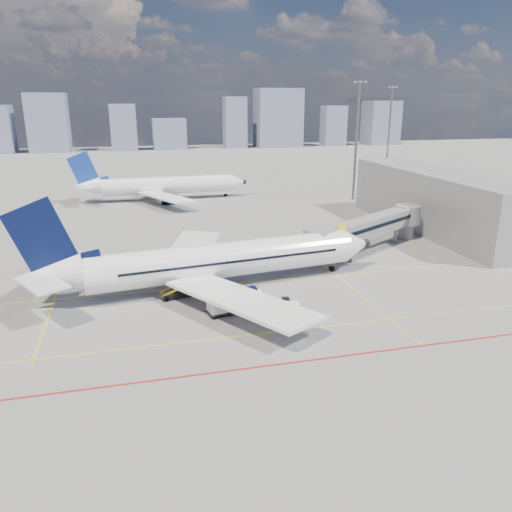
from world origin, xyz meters
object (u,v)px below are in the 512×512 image
(belt_loader, at_px, (178,292))
(ramp_worker, at_px, (280,310))
(cargo_dolly, at_px, (226,303))
(second_aircraft, at_px, (161,186))
(baggage_tug, at_px, (288,305))
(main_aircraft, at_px, (210,262))

(belt_loader, relative_size, ramp_worker, 3.41)
(cargo_dolly, distance_m, ramp_worker, 5.67)
(second_aircraft, distance_m, baggage_tug, 66.93)
(second_aircraft, relative_size, cargo_dolly, 9.04)
(ramp_worker, bearing_deg, cargo_dolly, 84.50)
(second_aircraft, xyz_separation_m, baggage_tug, (8.64, -66.32, -2.52))
(baggage_tug, xyz_separation_m, belt_loader, (-10.92, 6.81, -0.13))
(main_aircraft, bearing_deg, belt_loader, -161.48)
(main_aircraft, xyz_separation_m, baggage_tug, (6.78, -8.82, -2.52))
(second_aircraft, height_order, ramp_worker, second_aircraft)
(belt_loader, xyz_separation_m, ramp_worker, (9.64, -8.11, 0.23))
(main_aircraft, bearing_deg, ramp_worker, -68.84)
(cargo_dolly, bearing_deg, second_aircraft, 78.65)
(main_aircraft, distance_m, belt_loader, 5.32)
(cargo_dolly, xyz_separation_m, belt_loader, (-4.46, 5.87, -0.65))
(baggage_tug, bearing_deg, ramp_worker, -125.86)
(baggage_tug, bearing_deg, main_aircraft, 136.15)
(main_aircraft, distance_m, baggage_tug, 11.40)
(cargo_dolly, relative_size, ramp_worker, 2.71)
(main_aircraft, relative_size, baggage_tug, 19.15)
(main_aircraft, distance_m, ramp_worker, 11.77)
(second_aircraft, bearing_deg, cargo_dolly, -89.72)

